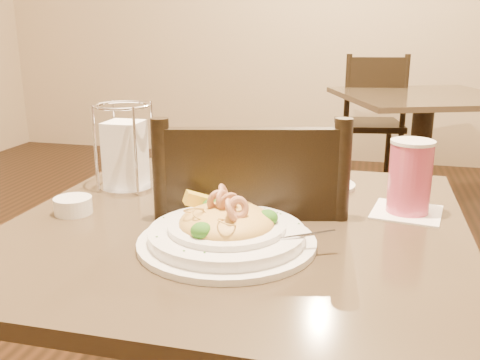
% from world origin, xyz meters
% --- Properties ---
extents(main_table, '(0.90, 0.90, 0.72)m').
position_xyz_m(main_table, '(0.00, 0.00, 0.49)').
color(main_table, black).
rests_on(main_table, ground).
extents(background_table, '(1.16, 1.16, 0.72)m').
position_xyz_m(background_table, '(0.54, 2.23, 0.49)').
color(background_table, black).
rests_on(background_table, ground).
extents(dining_chair_near, '(0.51, 0.51, 0.93)m').
position_xyz_m(dining_chair_near, '(-0.01, 0.14, 0.50)').
color(dining_chair_near, black).
rests_on(dining_chair_near, ground).
extents(dining_chair_far, '(0.49, 0.49, 0.93)m').
position_xyz_m(dining_chair_far, '(0.24, 2.66, 0.50)').
color(dining_chair_far, black).
rests_on(dining_chair_far, ground).
extents(pasta_bowl, '(0.35, 0.32, 0.10)m').
position_xyz_m(pasta_bowl, '(0.01, -0.13, 0.75)').
color(pasta_bowl, white).
rests_on(pasta_bowl, main_table).
extents(drink_glass, '(0.16, 0.16, 0.16)m').
position_xyz_m(drink_glass, '(0.34, 0.13, 0.80)').
color(drink_glass, white).
rests_on(drink_glass, main_table).
extents(bread_basket, '(0.24, 0.22, 0.06)m').
position_xyz_m(bread_basket, '(-0.08, 0.27, 0.74)').
color(bread_basket, black).
rests_on(bread_basket, main_table).
extents(napkin_caddy, '(0.13, 0.13, 0.21)m').
position_xyz_m(napkin_caddy, '(-0.32, 0.15, 0.81)').
color(napkin_caddy, silver).
rests_on(napkin_caddy, main_table).
extents(side_plate, '(0.17, 0.17, 0.01)m').
position_xyz_m(side_plate, '(0.15, 0.28, 0.73)').
color(side_plate, white).
rests_on(side_plate, main_table).
extents(butter_ramekin, '(0.10, 0.10, 0.03)m').
position_xyz_m(butter_ramekin, '(-0.35, -0.04, 0.74)').
color(butter_ramekin, white).
rests_on(butter_ramekin, main_table).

